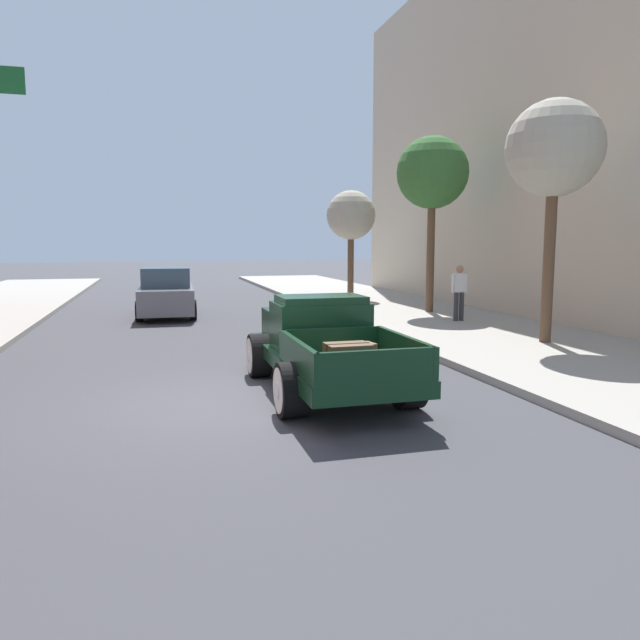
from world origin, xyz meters
TOP-DOWN VIEW (x-y plane):
  - ground_plane at (0.00, 0.00)m, footprint 140.00×140.00m
  - sidewalk_right at (7.25, 0.00)m, footprint 5.50×64.00m
  - hotrod_truck_dark_green at (1.60, 0.53)m, footprint 2.22×4.95m
  - car_background_grey at (-0.75, 11.49)m, footprint 1.98×4.35m
  - pedestrian_sidewalk_right at (7.61, 6.78)m, footprint 0.53×0.22m
  - street_tree_nearest at (7.71, 2.80)m, footprint 2.18×2.18m
  - street_tree_second at (7.84, 9.23)m, footprint 2.37×2.37m
  - street_tree_third at (6.82, 14.63)m, footprint 2.03×2.03m

SIDE VIEW (x-z plane):
  - ground_plane at x=0.00m, z-range 0.00..0.00m
  - sidewalk_right at x=7.25m, z-range 0.00..0.15m
  - hotrod_truck_dark_green at x=1.60m, z-range -0.04..1.54m
  - car_background_grey at x=-0.75m, z-range -0.06..1.59m
  - pedestrian_sidewalk_right at x=7.61m, z-range 0.26..1.91m
  - street_tree_third at x=6.82m, z-range 1.32..5.78m
  - street_tree_nearest at x=7.71m, z-range 1.76..7.29m
  - street_tree_second at x=7.84m, z-range 1.81..7.61m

